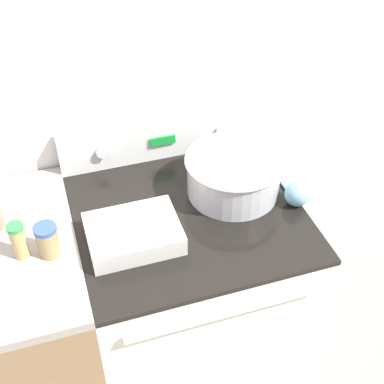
# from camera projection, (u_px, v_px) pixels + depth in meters

# --- Properties ---
(kitchen_wall) EXTENTS (8.00, 0.05, 2.50)m
(kitchen_wall) POSITION_uv_depth(u_px,v_px,m) (153.00, 67.00, 1.78)
(kitchen_wall) COLOR silver
(kitchen_wall) RESTS_ON ground_plane
(stove_range) EXTENTS (0.72, 0.72, 0.93)m
(stove_range) POSITION_uv_depth(u_px,v_px,m) (188.00, 301.00, 2.02)
(stove_range) COLOR white
(stove_range) RESTS_ON ground_plane
(control_panel) EXTENTS (0.72, 0.07, 0.15)m
(control_panel) POSITION_uv_depth(u_px,v_px,m) (161.00, 137.00, 1.90)
(control_panel) COLOR white
(control_panel) RESTS_ON stove_range
(side_counter) EXTENTS (0.53, 0.69, 0.94)m
(side_counter) POSITION_uv_depth(u_px,v_px,m) (18.00, 344.00, 1.87)
(side_counter) COLOR #896B4C
(side_counter) RESTS_ON ground_plane
(mixing_bowl) EXTENTS (0.32, 0.32, 0.14)m
(mixing_bowl) POSITION_uv_depth(u_px,v_px,m) (234.00, 173.00, 1.74)
(mixing_bowl) COLOR silver
(mixing_bowl) RESTS_ON stove_range
(casserole_dish) EXTENTS (0.27, 0.21, 0.06)m
(casserole_dish) POSITION_uv_depth(u_px,v_px,m) (133.00, 232.00, 1.59)
(casserole_dish) COLOR silver
(casserole_dish) RESTS_ON stove_range
(ladle) EXTENTS (0.08, 0.29, 0.08)m
(ladle) POSITION_uv_depth(u_px,v_px,m) (296.00, 193.00, 1.73)
(ladle) COLOR #7AB2C6
(ladle) RESTS_ON stove_range
(spice_jar_blue_cap) EXTENTS (0.07, 0.07, 0.10)m
(spice_jar_blue_cap) POSITION_uv_depth(u_px,v_px,m) (48.00, 240.00, 1.53)
(spice_jar_blue_cap) COLOR tan
(spice_jar_blue_cap) RESTS_ON side_counter
(spice_jar_green_cap) EXTENTS (0.05, 0.05, 0.12)m
(spice_jar_green_cap) POSITION_uv_depth(u_px,v_px,m) (19.00, 240.00, 1.52)
(spice_jar_green_cap) COLOR tan
(spice_jar_green_cap) RESTS_ON side_counter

